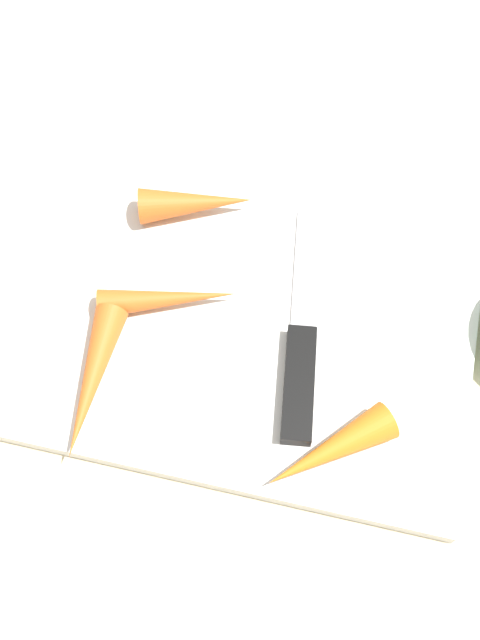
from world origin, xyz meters
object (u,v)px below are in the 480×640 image
(carrot_longest, at_px, (91,381))
(cutting_board, at_px, (240,323))
(knife, at_px, (300,368))
(carrot_short, at_px, (329,451))
(carrot_long, at_px, (168,298))
(carrot_shortest, at_px, (196,203))

(carrot_longest, bearing_deg, cutting_board, 128.11)
(knife, relative_size, carrot_short, 2.08)
(knife, relative_size, carrot_long, 1.88)
(carrot_longest, bearing_deg, carrot_short, 83.55)
(carrot_long, bearing_deg, carrot_short, -50.94)
(cutting_board, bearing_deg, carrot_short, -47.35)
(knife, distance_m, carrot_short, 0.07)
(carrot_longest, distance_m, carrot_shortest, 0.17)
(knife, xyz_separation_m, carrot_longest, (-0.15, -0.05, 0.01))
(carrot_shortest, bearing_deg, knife, -64.49)
(knife, distance_m, carrot_longest, 0.15)
(knife, bearing_deg, carrot_longest, 99.93)
(knife, height_order, carrot_short, carrot_short)
(carrot_shortest, relative_size, carrot_long, 0.86)
(cutting_board, bearing_deg, carrot_long, 179.47)
(cutting_board, distance_m, carrot_shortest, 0.11)
(cutting_board, bearing_deg, carrot_shortest, 122.68)
(cutting_board, distance_m, carrot_longest, 0.12)
(carrot_longest, relative_size, carrot_short, 1.20)
(carrot_longest, distance_m, carrot_short, 0.18)
(carrot_shortest, height_order, carrot_short, carrot_shortest)
(carrot_long, height_order, carrot_short, carrot_short)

